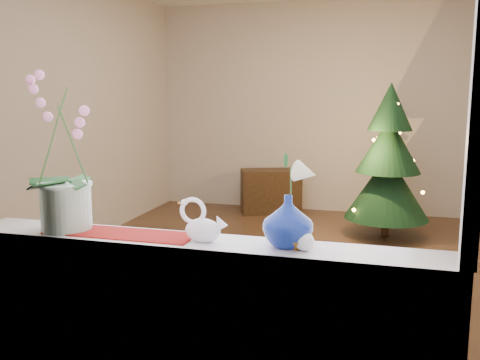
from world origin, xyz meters
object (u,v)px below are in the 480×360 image
Objects in this scene: blue_vase at (288,217)px; paperweight at (304,242)px; orchid_pot at (63,152)px; swan at (203,221)px; side_table at (271,191)px; amber_dish at (292,242)px; xmas_tree at (388,160)px.

blue_vase is 3.22× the size of paperweight.
orchid_pot reaches higher than swan.
side_table is (-0.71, 4.56, -0.73)m from swan.
amber_dish is 4.71m from side_table.
orchid_pot is at bearing -110.59° from xmas_tree.
xmas_tree is at bearing 90.83° from swan.
blue_vase is 3.81m from xmas_tree.
xmas_tree is (0.38, 3.79, -0.22)m from blue_vase.
swan is 0.39m from amber_dish.
orchid_pot reaches higher than blue_vase.
blue_vase is at bearing -98.87° from side_table.
swan is at bearing -175.24° from amber_dish.
blue_vase reaches higher than paperweight.
blue_vase reaches higher than amber_dish.
swan is 0.29× the size of side_table.
xmas_tree is (0.36, 3.79, -0.11)m from amber_dish.
swan is at bearing -101.02° from xmas_tree.
swan is 4.68m from side_table.
blue_vase is 0.12m from paperweight.
orchid_pot reaches higher than side_table.
orchid_pot is 1.18m from paperweight.
paperweight is (0.44, -0.01, -0.05)m from swan.
side_table is at bearing 110.74° from swan.
xmas_tree reaches higher than swan.
xmas_tree reaches higher than amber_dish.
paperweight is at bearing -98.07° from side_table.
blue_vase reaches higher than swan.
amber_dish is at bearing 7.11° from blue_vase.
swan is 0.37m from blue_vase.
orchid_pot is at bearing -179.27° from blue_vase.
orchid_pot is 9.45× the size of paperweight.
blue_vase is 0.15× the size of xmas_tree.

